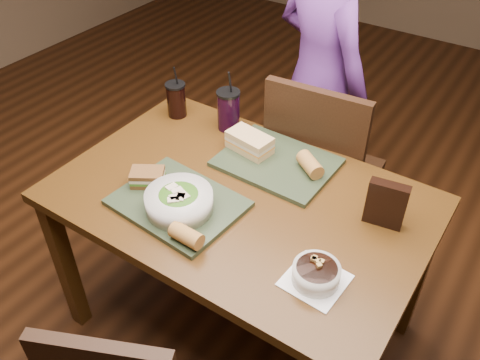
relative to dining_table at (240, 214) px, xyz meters
name	(u,v)px	position (x,y,z in m)	size (l,w,h in m)	color
ground	(240,322)	(0.00, 0.00, -0.66)	(6.00, 6.00, 0.00)	#381C0B
dining_table	(240,214)	(0.00, 0.00, 0.00)	(1.30, 0.85, 0.75)	#45290D
chair_far	(320,169)	(0.06, 0.54, -0.11)	(0.46, 0.46, 0.99)	black
diner	(319,78)	(-0.14, 0.88, 0.12)	(0.57, 0.38, 1.56)	#5D2C79
tray_near	(178,203)	(-0.15, -0.16, 0.10)	(0.42, 0.32, 0.02)	#28341F
tray_far	(277,162)	(0.02, 0.23, 0.10)	(0.42, 0.32, 0.02)	#28341F
salad_bowl	(179,200)	(-0.12, -0.19, 0.15)	(0.23, 0.23, 0.08)	silver
soup_bowl	(316,274)	(0.40, -0.19, 0.12)	(0.18, 0.18, 0.07)	white
sandwich_near	(148,177)	(-0.30, -0.14, 0.14)	(0.14, 0.13, 0.05)	#593819
sandwich_far	(250,142)	(-0.11, 0.23, 0.14)	(0.19, 0.12, 0.07)	tan
baguette_near	(186,236)	(0.00, -0.29, 0.14)	(0.05, 0.05, 0.11)	#AD7533
baguette_far	(310,165)	(0.15, 0.24, 0.14)	(0.06, 0.06, 0.12)	#AD7533
cup_cola	(176,100)	(-0.52, 0.29, 0.17)	(0.09, 0.09, 0.23)	black
cup_berry	(228,110)	(-0.28, 0.33, 0.18)	(0.10, 0.10, 0.26)	black
chip_bag	(386,204)	(0.47, 0.15, 0.17)	(0.13, 0.04, 0.17)	black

